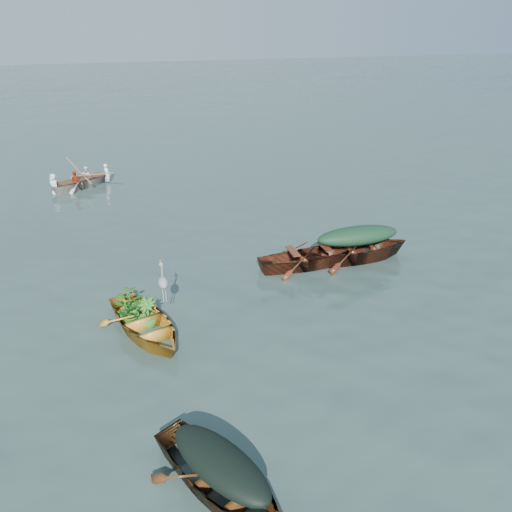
{
  "coord_description": "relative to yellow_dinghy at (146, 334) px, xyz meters",
  "views": [
    {
      "loc": [
        -2.86,
        -10.2,
        6.38
      ],
      "look_at": [
        0.43,
        1.42,
        0.5
      ],
      "focal_mm": 35.0,
      "sensor_mm": 36.0,
      "label": 1
    }
  ],
  "objects": [
    {
      "name": "dark_tarp_cover",
      "position": [
        0.75,
        -4.43,
        0.63
      ],
      "size": [
        1.57,
        2.03,
        0.4
      ],
      "primitive_type": "ellipsoid",
      "rotation": [
        0.0,
        0.0,
        0.51
      ],
      "color": "black",
      "rests_on": "dark_covered_boat"
    },
    {
      "name": "ground",
      "position": [
        2.7,
        0.7,
        0.0
      ],
      "size": [
        140.0,
        140.0,
        0.0
      ],
      "primitive_type": "plane",
      "color": "#354B46",
      "rests_on": "ground"
    },
    {
      "name": "dark_covered_boat",
      "position": [
        0.75,
        -4.43,
        0.0
      ],
      "size": [
        2.85,
        3.7,
        0.86
      ],
      "primitive_type": "imported",
      "rotation": [
        0.0,
        0.0,
        0.51
      ],
      "color": "#482710",
      "rests_on": "ground"
    },
    {
      "name": "oars",
      "position": [
        -1.65,
        11.2,
        0.43
      ],
      "size": [
        1.92,
        2.51,
        0.06
      ],
      "primitive_type": null,
      "rotation": [
        0.0,
        0.0,
        2.15
      ],
      "color": "olive",
      "rests_on": "rowed_boat"
    },
    {
      "name": "rowers",
      "position": [
        -1.65,
        11.2,
        0.78
      ],
      "size": [
        2.57,
        2.13,
        0.76
      ],
      "primitive_type": "imported",
      "rotation": [
        0.0,
        0.0,
        2.15
      ],
      "color": "white",
      "rests_on": "rowed_boat"
    },
    {
      "name": "open_wooden_boat",
      "position": [
        4.65,
        2.08,
        0.0
      ],
      "size": [
        4.01,
        1.33,
        0.9
      ],
      "primitive_type": "imported",
      "rotation": [
        0.0,
        0.0,
        1.59
      ],
      "color": "#5E2417",
      "rests_on": "ground"
    },
    {
      "name": "rowed_boat",
      "position": [
        -1.65,
        11.2,
        0.0
      ],
      "size": [
        3.51,
        2.79,
        0.79
      ],
      "primitive_type": "imported",
      "rotation": [
        0.0,
        0.0,
        2.15
      ],
      "color": "beige",
      "rests_on": "ground"
    },
    {
      "name": "thwart_benches",
      "position": [
        4.65,
        2.08,
        0.47
      ],
      "size": [
        2.01,
        0.79,
        0.04
      ],
      "primitive_type": null,
      "rotation": [
        0.0,
        0.0,
        1.59
      ],
      "color": "#4F2112",
      "rests_on": "open_wooden_boat"
    },
    {
      "name": "dinghy_weeds",
      "position": [
        -0.17,
        0.52,
        0.76
      ],
      "size": [
        0.98,
        1.09,
        0.6
      ],
      "primitive_type": "imported",
      "rotation": [
        0.0,
        0.0,
        0.37
      ],
      "color": "#26671B",
      "rests_on": "yellow_dinghy"
    },
    {
      "name": "heron",
      "position": [
        0.49,
        0.25,
        0.92
      ],
      "size": [
        0.41,
        0.47,
        0.92
      ],
      "primitive_type": null,
      "rotation": [
        0.0,
        0.0,
        0.37
      ],
      "color": "#A0A1A9",
      "rests_on": "yellow_dinghy"
    },
    {
      "name": "green_tarp_cover",
      "position": [
        6.11,
        2.09,
        0.78
      ],
      "size": [
        2.45,
        0.79,
        0.52
      ],
      "primitive_type": "ellipsoid",
      "rotation": [
        0.0,
        0.0,
        1.58
      ],
      "color": "#173A21",
      "rests_on": "green_tarp_boat"
    },
    {
      "name": "green_tarp_boat",
      "position": [
        6.11,
        2.09,
        0.0
      ],
      "size": [
        4.46,
        1.43,
        1.04
      ],
      "primitive_type": "imported",
      "rotation": [
        0.0,
        0.0,
        1.58
      ],
      "color": "#481C10",
      "rests_on": "ground"
    },
    {
      "name": "yellow_dinghy",
      "position": [
        0.0,
        0.0,
        0.0
      ],
      "size": [
        2.58,
        3.67,
        0.92
      ],
      "primitive_type": "imported",
      "rotation": [
        0.0,
        0.0,
        0.37
      ],
      "color": "gold",
      "rests_on": "ground"
    }
  ]
}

